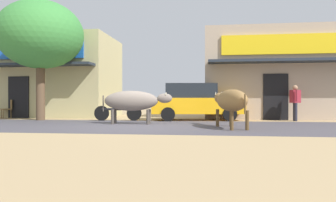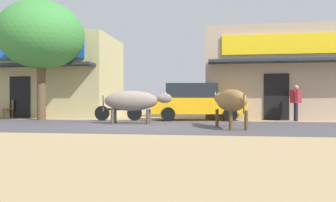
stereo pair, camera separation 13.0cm
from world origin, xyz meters
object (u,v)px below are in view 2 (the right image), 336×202
(parked_hatchback_car, at_px, (195,101))
(parked_motorcycle, at_px, (119,110))
(cow_near_brown, at_px, (133,101))
(pedestrian_by_shop, at_px, (296,100))
(cow_far_dark, at_px, (230,101))
(roadside_tree, at_px, (41,35))
(cafe_chair_near_tree, at_px, (9,108))

(parked_hatchback_car, height_order, parked_motorcycle, parked_hatchback_car)
(cow_near_brown, relative_size, pedestrian_by_shop, 1.71)
(parked_hatchback_car, bearing_deg, cow_far_dark, -71.55)
(parked_hatchback_car, height_order, pedestrian_by_shop, parked_hatchback_car)
(cow_near_brown, xyz_separation_m, cow_far_dark, (3.55, -1.32, 0.01))
(cow_near_brown, bearing_deg, parked_motorcycle, 120.39)
(parked_hatchback_car, bearing_deg, roadside_tree, -172.46)
(pedestrian_by_shop, distance_m, cafe_chair_near_tree, 13.76)
(parked_hatchback_car, relative_size, parked_motorcycle, 2.05)
(parked_hatchback_car, relative_size, pedestrian_by_shop, 2.74)
(roadside_tree, bearing_deg, cow_near_brown, -20.95)
(cafe_chair_near_tree, bearing_deg, pedestrian_by_shop, -2.23)
(roadside_tree, height_order, cow_far_dark, roadside_tree)
(cow_near_brown, bearing_deg, roadside_tree, 159.05)
(parked_hatchback_car, bearing_deg, pedestrian_by_shop, -1.21)
(parked_hatchback_car, relative_size, cow_near_brown, 1.61)
(parked_motorcycle, height_order, cow_far_dark, cow_far_dark)
(cow_far_dark, xyz_separation_m, cafe_chair_near_tree, (-10.77, 4.48, -0.37))
(parked_motorcycle, xyz_separation_m, cow_far_dark, (4.66, -3.21, 0.40))
(roadside_tree, distance_m, pedestrian_by_shop, 11.65)
(roadside_tree, xyz_separation_m, parked_motorcycle, (3.60, 0.09, -3.36))
(roadside_tree, relative_size, cafe_chair_near_tree, 5.86)
(parked_hatchback_car, distance_m, cafe_chair_near_tree, 9.44)
(cow_near_brown, bearing_deg, cafe_chair_near_tree, 156.32)
(cafe_chair_near_tree, bearing_deg, cow_near_brown, -23.68)
(cow_far_dark, xyz_separation_m, pedestrian_by_shop, (2.98, 3.94, 0.02))
(parked_motorcycle, bearing_deg, cow_near_brown, -59.61)
(cow_near_brown, relative_size, cow_far_dark, 0.94)
(roadside_tree, distance_m, cafe_chair_near_tree, 4.38)
(cow_far_dark, bearing_deg, roadside_tree, 159.31)
(pedestrian_by_shop, height_order, cafe_chair_near_tree, pedestrian_by_shop)
(cow_near_brown, height_order, pedestrian_by_shop, pedestrian_by_shop)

